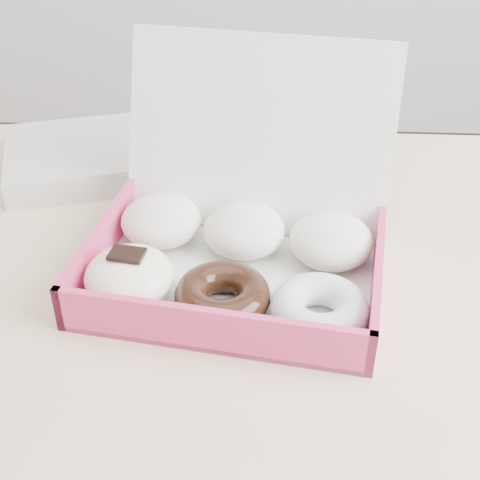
{
  "coord_description": "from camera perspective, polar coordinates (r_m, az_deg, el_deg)",
  "views": [
    {
      "loc": [
        -0.08,
        -0.6,
        1.23
      ],
      "look_at": [
        -0.12,
        -0.01,
        0.81
      ],
      "focal_mm": 50.0,
      "sensor_mm": 36.0,
      "label": 1
    }
  ],
  "objects": [
    {
      "name": "table",
      "position": [
        0.83,
        8.13,
        -8.02
      ],
      "size": [
        1.2,
        0.8,
        0.75
      ],
      "color": "#CFB888",
      "rests_on": "ground"
    },
    {
      "name": "donut_box",
      "position": [
        0.76,
        -0.45,
        -0.41
      ],
      "size": [
        0.37,
        0.35,
        0.23
      ],
      "rotation": [
        0.0,
        0.0,
        -0.16
      ],
      "color": "white",
      "rests_on": "table"
    },
    {
      "name": "newspapers",
      "position": [
        1.01,
        -12.45,
        7.03
      ],
      "size": [
        0.29,
        0.26,
        0.04
      ],
      "primitive_type": "cube",
      "rotation": [
        0.0,
        0.0,
        0.3
      ],
      "color": "silver",
      "rests_on": "table"
    }
  ]
}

